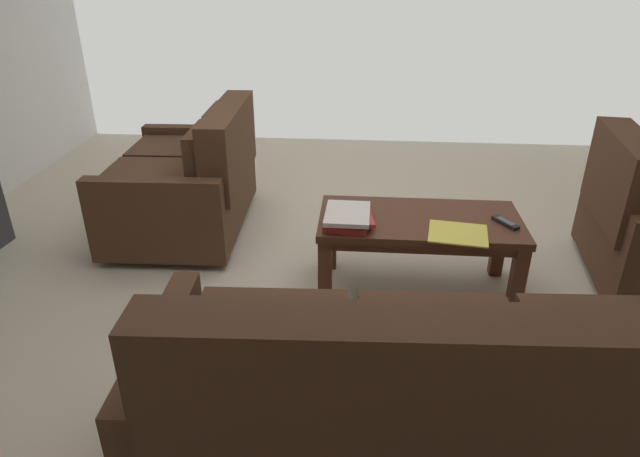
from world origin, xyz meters
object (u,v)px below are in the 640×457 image
object	(u,v)px
book_stack	(348,217)
loveseat_near	(190,180)
sofa_main	(446,403)
loose_magazine	(458,233)
coffee_table	(419,230)
tv_remote	(505,223)

from	to	relation	value
book_stack	loveseat_near	bearing A→B (deg)	-35.94
sofa_main	loose_magazine	bearing A→B (deg)	-99.63
loveseat_near	coffee_table	size ratio (longest dim) A/B	1.13
sofa_main	loose_magazine	world-z (taller)	sofa_main
book_stack	loose_magazine	xyz separation A→B (m)	(-0.55, 0.08, -0.03)
coffee_table	book_stack	bearing A→B (deg)	15.18
loose_magazine	book_stack	bearing A→B (deg)	90.43
loveseat_near	tv_remote	size ratio (longest dim) A/B	7.61
sofa_main	book_stack	world-z (taller)	sofa_main
loveseat_near	book_stack	xyz separation A→B (m)	(-1.08, 0.78, 0.13)
coffee_table	loose_magazine	xyz separation A→B (m)	(-0.17, 0.18, 0.08)
coffee_table	book_stack	xyz separation A→B (m)	(0.38, 0.10, 0.11)
loveseat_near	loose_magazine	distance (m)	1.85
loose_magazine	tv_remote	bearing A→B (deg)	-54.98
book_stack	loose_magazine	world-z (taller)	book_stack
loveseat_near	loose_magazine	bearing A→B (deg)	152.27
sofa_main	tv_remote	size ratio (longest dim) A/B	12.83
loose_magazine	sofa_main	bearing A→B (deg)	178.64
book_stack	loose_magazine	size ratio (longest dim) A/B	1.08
coffee_table	loveseat_near	bearing A→B (deg)	-24.91
tv_remote	loose_magazine	size ratio (longest dim) A/B	0.55
loveseat_near	loose_magazine	size ratio (longest dim) A/B	4.22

